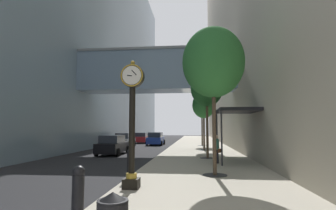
{
  "coord_description": "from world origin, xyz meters",
  "views": [
    {
      "loc": [
        2.9,
        -2.88,
        2.25
      ],
      "look_at": [
        1.01,
        15.83,
        3.89
      ],
      "focal_mm": 28.42,
      "sensor_mm": 36.0,
      "label": 1
    }
  ],
  "objects_px": {
    "street_tree_mid_far": "(204,105)",
    "pedestrian_walking": "(216,148)",
    "bollard_nearest": "(78,192)",
    "bollard_third": "(130,163)",
    "street_tree_far": "(202,107)",
    "car_silver_mid": "(124,140)",
    "car_red_far": "(142,138)",
    "street_tree_mid_near": "(207,88)",
    "car_black_trailing": "(113,145)",
    "street_tree_near": "(213,63)",
    "car_blue_near": "(156,139)",
    "street_clock": "(132,117)"
  },
  "relations": [
    {
      "from": "street_clock",
      "to": "bollard_third",
      "type": "height_order",
      "value": "street_clock"
    },
    {
      "from": "street_tree_mid_near",
      "to": "car_red_far",
      "type": "xyz_separation_m",
      "value": [
        -8.92,
        20.75,
        -4.33
      ]
    },
    {
      "from": "bollard_third",
      "to": "street_tree_far",
      "type": "xyz_separation_m",
      "value": [
        3.55,
        21.82,
        4.05
      ]
    },
    {
      "from": "street_tree_mid_far",
      "to": "car_blue_near",
      "type": "height_order",
      "value": "street_tree_mid_far"
    },
    {
      "from": "car_blue_near",
      "to": "street_tree_mid_near",
      "type": "bearing_deg",
      "value": -69.34
    },
    {
      "from": "street_clock",
      "to": "street_tree_far",
      "type": "distance_m",
      "value": 23.69
    },
    {
      "from": "street_tree_near",
      "to": "car_silver_mid",
      "type": "height_order",
      "value": "street_tree_near"
    },
    {
      "from": "street_clock",
      "to": "car_red_far",
      "type": "xyz_separation_m",
      "value": [
        -5.8,
        30.5,
        -1.88
      ]
    },
    {
      "from": "street_tree_mid_far",
      "to": "pedestrian_walking",
      "type": "xyz_separation_m",
      "value": [
        0.41,
        -9.5,
        -3.41
      ]
    },
    {
      "from": "street_tree_near",
      "to": "street_tree_mid_far",
      "type": "bearing_deg",
      "value": 90.0
    },
    {
      "from": "pedestrian_walking",
      "to": "car_red_far",
      "type": "distance_m",
      "value": 25.23
    },
    {
      "from": "street_tree_mid_far",
      "to": "street_tree_far",
      "type": "bearing_deg",
      "value": 90.0
    },
    {
      "from": "street_tree_mid_far",
      "to": "car_blue_near",
      "type": "xyz_separation_m",
      "value": [
        -6.08,
        9.31,
        -3.63
      ]
    },
    {
      "from": "street_tree_far",
      "to": "car_black_trailing",
      "type": "distance_m",
      "value": 13.65
    },
    {
      "from": "street_tree_far",
      "to": "car_silver_mid",
      "type": "bearing_deg",
      "value": -172.59
    },
    {
      "from": "street_tree_near",
      "to": "car_red_far",
      "type": "relative_size",
      "value": 1.68
    },
    {
      "from": "street_tree_mid_far",
      "to": "car_blue_near",
      "type": "distance_m",
      "value": 11.7
    },
    {
      "from": "street_clock",
      "to": "street_tree_far",
      "type": "relative_size",
      "value": 0.76
    },
    {
      "from": "bollard_third",
      "to": "street_tree_mid_far",
      "type": "distance_m",
      "value": 15.85
    },
    {
      "from": "bollard_nearest",
      "to": "car_black_trailing",
      "type": "relative_size",
      "value": 0.27
    },
    {
      "from": "bollard_nearest",
      "to": "pedestrian_walking",
      "type": "distance_m",
      "value": 11.18
    },
    {
      "from": "street_tree_mid_far",
      "to": "pedestrian_walking",
      "type": "relative_size",
      "value": 3.3
    },
    {
      "from": "street_tree_far",
      "to": "car_red_far",
      "type": "relative_size",
      "value": 1.49
    },
    {
      "from": "car_red_far",
      "to": "bollard_nearest",
      "type": "bearing_deg",
      "value": -80.99
    },
    {
      "from": "bollard_nearest",
      "to": "car_silver_mid",
      "type": "bearing_deg",
      "value": 102.76
    },
    {
      "from": "bollard_third",
      "to": "car_red_far",
      "type": "height_order",
      "value": "car_red_far"
    },
    {
      "from": "bollard_third",
      "to": "street_tree_near",
      "type": "distance_m",
      "value": 5.89
    },
    {
      "from": "street_clock",
      "to": "street_tree_near",
      "type": "bearing_deg",
      "value": 43.25
    },
    {
      "from": "bollard_third",
      "to": "car_silver_mid",
      "type": "distance_m",
      "value": 21.41
    },
    {
      "from": "bollard_third",
      "to": "car_blue_near",
      "type": "bearing_deg",
      "value": 95.94
    },
    {
      "from": "bollard_third",
      "to": "street_tree_far",
      "type": "distance_m",
      "value": 22.48
    },
    {
      "from": "street_clock",
      "to": "car_blue_near",
      "type": "height_order",
      "value": "street_clock"
    },
    {
      "from": "street_tree_near",
      "to": "car_blue_near",
      "type": "xyz_separation_m",
      "value": [
        -6.08,
        22.94,
        -4.47
      ]
    },
    {
      "from": "pedestrian_walking",
      "to": "car_silver_mid",
      "type": "xyz_separation_m",
      "value": [
        -9.75,
        15.1,
        -0.24
      ]
    },
    {
      "from": "bollard_nearest",
      "to": "bollard_third",
      "type": "xyz_separation_m",
      "value": [
        0.0,
        4.94,
        0.0
      ]
    },
    {
      "from": "car_blue_near",
      "to": "bollard_third",
      "type": "bearing_deg",
      "value": -84.06
    },
    {
      "from": "street_clock",
      "to": "car_blue_near",
      "type": "bearing_deg",
      "value": 96.52
    },
    {
      "from": "car_red_far",
      "to": "street_tree_mid_near",
      "type": "bearing_deg",
      "value": -66.73
    },
    {
      "from": "car_red_far",
      "to": "street_clock",
      "type": "bearing_deg",
      "value": -79.23
    },
    {
      "from": "bollard_nearest",
      "to": "street_tree_far",
      "type": "xyz_separation_m",
      "value": [
        3.55,
        26.77,
        4.05
      ]
    },
    {
      "from": "bollard_third",
      "to": "street_tree_mid_near",
      "type": "xyz_separation_m",
      "value": [
        3.55,
        8.19,
        4.31
      ]
    },
    {
      "from": "pedestrian_walking",
      "to": "car_silver_mid",
      "type": "bearing_deg",
      "value": 122.85
    },
    {
      "from": "street_tree_near",
      "to": "car_red_far",
      "type": "distance_m",
      "value": 29.32
    },
    {
      "from": "bollard_third",
      "to": "car_black_trailing",
      "type": "distance_m",
      "value": 12.22
    },
    {
      "from": "bollard_nearest",
      "to": "street_tree_mid_far",
      "type": "relative_size",
      "value": 0.22
    },
    {
      "from": "car_red_far",
      "to": "car_black_trailing",
      "type": "height_order",
      "value": "car_black_trailing"
    },
    {
      "from": "car_red_far",
      "to": "street_tree_near",
      "type": "bearing_deg",
      "value": -72.06
    },
    {
      "from": "street_clock",
      "to": "street_tree_mid_near",
      "type": "relative_size",
      "value": 0.72
    },
    {
      "from": "car_red_far",
      "to": "car_silver_mid",
      "type": "bearing_deg",
      "value": -92.83
    },
    {
      "from": "street_clock",
      "to": "car_silver_mid",
      "type": "relative_size",
      "value": 0.97
    }
  ]
}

